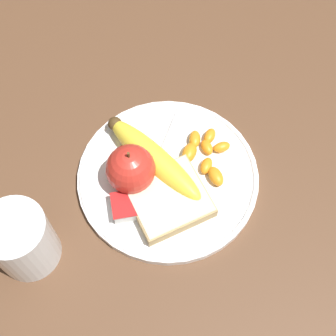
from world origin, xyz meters
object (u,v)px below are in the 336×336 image
object	(u,v)px
juice_glass	(22,241)
bread_slice	(168,199)
fork	(159,165)
jam_packet	(130,206)
apple	(131,169)
banana	(153,158)
plate	(168,176)

from	to	relation	value
juice_glass	bread_slice	size ratio (longest dim) A/B	0.77
bread_slice	fork	world-z (taller)	bread_slice
juice_glass	jam_packet	world-z (taller)	juice_glass
apple	banana	size ratio (longest dim) A/B	0.45
plate	banana	world-z (taller)	banana
plate	apple	size ratio (longest dim) A/B	3.35
apple	bread_slice	size ratio (longest dim) A/B	0.63
apple	banana	bearing A→B (deg)	31.07
apple	fork	world-z (taller)	apple
jam_packet	apple	bearing A→B (deg)	77.80
bread_slice	plate	bearing A→B (deg)	79.91
juice_glass	bread_slice	distance (m)	0.20
juice_glass	fork	xyz separation A→B (m)	(0.19, 0.09, -0.03)
bread_slice	fork	bearing A→B (deg)	92.67
plate	jam_packet	bearing A→B (deg)	-144.55
bread_slice	apple	bearing A→B (deg)	136.38
fork	apple	bearing A→B (deg)	-37.34
banana	bread_slice	bearing A→B (deg)	-80.70
banana	jam_packet	xyz separation A→B (m)	(-0.04, -0.06, -0.01)
bread_slice	juice_glass	bearing A→B (deg)	-170.21
bread_slice	jam_packet	distance (m)	0.05
juice_glass	apple	size ratio (longest dim) A/B	1.22
banana	jam_packet	world-z (taller)	banana
juice_glass	jam_packet	size ratio (longest dim) A/B	1.96
bread_slice	fork	size ratio (longest dim) A/B	0.76
jam_packet	juice_glass	bearing A→B (deg)	-166.96
banana	bread_slice	xyz separation A→B (m)	(0.01, -0.06, -0.01)
apple	jam_packet	bearing A→B (deg)	-102.20
bread_slice	jam_packet	world-z (taller)	same
jam_packet	banana	bearing A→B (deg)	55.75
juice_glass	banana	world-z (taller)	juice_glass
plate	bread_slice	distance (m)	0.05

